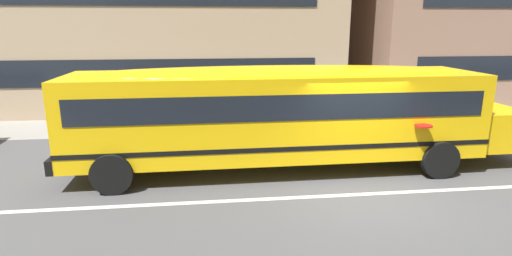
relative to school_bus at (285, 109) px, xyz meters
name	(u,v)px	position (x,y,z in m)	size (l,w,h in m)	color
ground_plane	(365,194)	(1.53, -1.98, -1.65)	(400.00, 400.00, 0.00)	#4C4C4F
sidewalk_far	(297,122)	(1.53, 5.32, -1.65)	(120.00, 3.00, 0.01)	gray
lane_centreline	(365,194)	(1.53, -1.98, -1.65)	(110.00, 0.16, 0.01)	silver
school_bus	(285,109)	(0.00, 0.00, 0.00)	(12.47, 2.95, 2.78)	yellow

